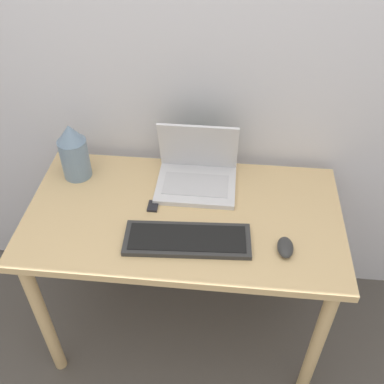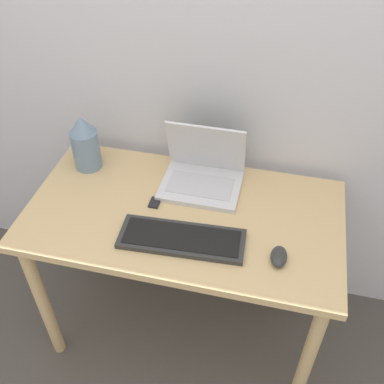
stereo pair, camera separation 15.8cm
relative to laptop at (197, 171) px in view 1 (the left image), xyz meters
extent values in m
cube|color=silver|center=(-0.03, 0.20, 0.46)|extent=(6.00, 0.05, 2.50)
cube|color=tan|center=(-0.03, -0.18, -0.07)|extent=(1.16, 0.63, 0.03)
cylinder|color=tan|center=(-0.56, -0.44, -0.44)|extent=(0.05, 0.05, 0.71)
cylinder|color=tan|center=(0.49, -0.44, -0.44)|extent=(0.05, 0.05, 0.71)
cylinder|color=tan|center=(-0.56, 0.08, -0.44)|extent=(0.05, 0.05, 0.71)
cylinder|color=tan|center=(0.49, 0.08, -0.44)|extent=(0.05, 0.05, 0.71)
cube|color=silver|center=(0.00, -0.03, -0.04)|extent=(0.30, 0.24, 0.02)
cube|color=#B7B7BC|center=(0.00, -0.04, -0.03)|extent=(0.25, 0.13, 0.00)
cube|color=silver|center=(0.00, 0.05, 0.08)|extent=(0.30, 0.07, 0.23)
cube|color=black|center=(0.00, 0.06, 0.08)|extent=(0.27, 0.06, 0.20)
cube|color=#2D2D2D|center=(0.00, -0.32, -0.04)|extent=(0.44, 0.18, 0.02)
cube|color=black|center=(0.00, -0.32, -0.03)|extent=(0.40, 0.14, 0.00)
ellipsoid|color=#2D2D2D|center=(0.33, -0.32, -0.04)|extent=(0.05, 0.09, 0.03)
cylinder|color=slate|center=(-0.48, 0.00, 0.03)|extent=(0.11, 0.11, 0.16)
cone|color=slate|center=(-0.48, 0.00, 0.15)|extent=(0.10, 0.10, 0.07)
cube|color=black|center=(-0.15, -0.16, -0.05)|extent=(0.04, 0.06, 0.01)
camera|label=1|loc=(0.12, -1.34, 1.10)|focal=42.00mm
camera|label=2|loc=(0.27, -1.32, 1.10)|focal=42.00mm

